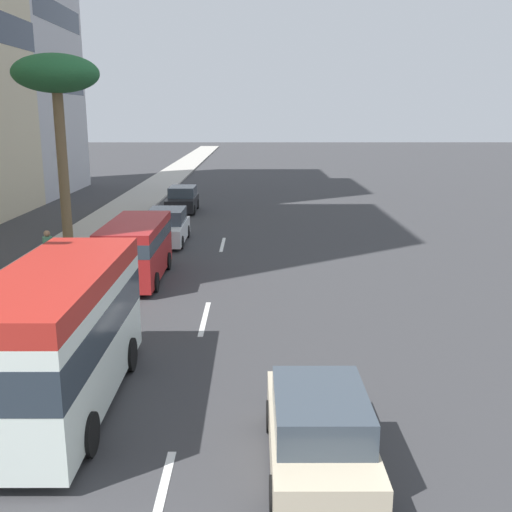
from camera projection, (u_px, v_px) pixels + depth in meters
name	position (u px, v px, depth m)	size (l,w,h in m)	color
ground_plane	(228.00, 221.00, 35.64)	(198.00, 198.00, 0.00)	#38383A
sidewalk_right	(111.00, 220.00, 35.61)	(162.00, 3.45, 0.15)	#B2ADA3
lane_stripe_near	(159.00, 506.00, 9.82)	(3.20, 0.16, 0.01)	silver
lane_stripe_mid	(205.00, 318.00, 18.80)	(3.20, 0.16, 0.01)	silver
lane_stripe_far	(223.00, 244.00, 29.34)	(3.20, 0.16, 0.01)	silver
car_lead	(182.00, 200.00, 39.01)	(4.19, 1.87, 1.64)	black
car_second	(319.00, 432.00, 10.68)	(4.16, 1.82, 1.58)	beige
minibus_third	(59.00, 333.00, 12.76)	(6.57, 2.34, 3.13)	silver
car_fourth	(167.00, 227.00, 29.55)	(4.32, 1.94, 1.68)	white
van_fifth	(136.00, 247.00, 22.84)	(5.33, 2.13, 2.29)	#A51E1E
pedestrian_near_lamp	(48.00, 251.00, 22.80)	(0.36, 0.39, 1.82)	gold
palm_tree	(56.00, 79.00, 27.83)	(3.99, 3.99, 8.85)	brown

